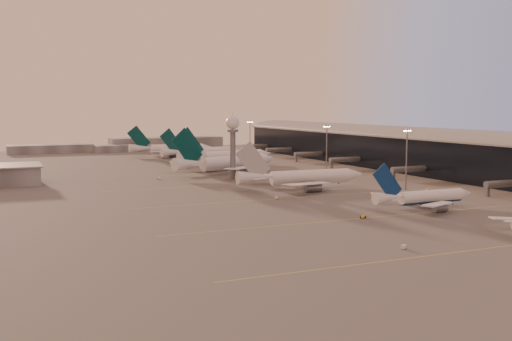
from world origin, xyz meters
name	(u,v)px	position (x,y,z in m)	size (l,w,h in m)	color
ground	(370,225)	(0.00, 0.00, 0.00)	(700.00, 700.00, 0.00)	#4F4D4D
taxiway_markings	(352,193)	(30.00, 56.00, 0.01)	(180.00, 185.25, 0.02)	gold
terminal	(422,151)	(107.88, 110.09, 10.52)	(57.00, 362.00, 23.04)	black
radar_tower	(233,134)	(5.00, 120.00, 20.95)	(6.40, 6.40, 31.10)	slate
mast_b	(407,156)	(55.00, 55.00, 13.74)	(3.60, 0.56, 25.00)	slate
mast_c	(327,148)	(50.00, 110.00, 13.74)	(3.60, 0.56, 25.00)	slate
mast_d	(250,139)	(48.00, 200.00, 13.74)	(3.60, 0.56, 25.00)	slate
distant_horizon	(134,145)	(2.62, 325.14, 3.89)	(165.00, 37.50, 9.00)	slate
narrowbody_mid	(424,199)	(32.77, 16.39, 3.23)	(40.80, 32.62, 15.96)	white
widebody_white	(303,180)	(18.59, 75.84, 3.50)	(57.49, 45.97, 20.21)	white
greentail_a	(228,166)	(9.65, 139.01, 4.23)	(63.30, 50.25, 23.96)	white
greentail_b	(227,159)	(24.24, 178.17, 4.02)	(62.00, 49.60, 22.75)	white
greentail_c	(202,154)	(23.73, 221.01, 3.65)	(56.54, 45.29, 20.68)	white
greentail_d	(172,150)	(13.75, 257.15, 3.74)	(58.36, 46.96, 21.20)	white
gsv_truck_a	(405,244)	(-8.93, -27.34, 1.10)	(5.65, 3.73, 2.15)	silver
gsv_tug_mid	(363,217)	(4.02, 9.56, 0.46)	(3.22, 3.66, 0.90)	yellow
gsv_truck_b	(427,189)	(60.03, 48.00, 1.03)	(5.29, 2.94, 2.02)	silver
gsv_truck_c	(277,196)	(-3.42, 54.24, 1.07)	(5.53, 3.45, 2.10)	silver
gsv_catering_b	(397,181)	(58.76, 66.11, 2.17)	(5.75, 3.89, 4.33)	silver
gsv_truck_d	(158,177)	(-28.47, 129.91, 1.24)	(4.26, 6.37, 2.42)	silver
gsv_tug_hangar	(263,169)	(34.97, 151.28, 0.44)	(3.10, 1.99, 0.85)	#585B5D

